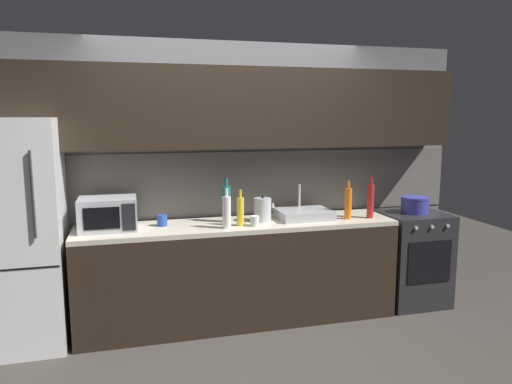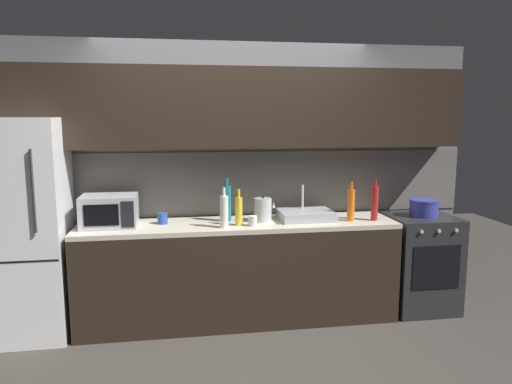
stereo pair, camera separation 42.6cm
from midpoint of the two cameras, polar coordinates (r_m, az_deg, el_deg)
ground_plane at (r=3.77m, az=3.29°, el=-20.16°), size 10.00×10.00×0.00m
back_wall at (r=4.48m, az=0.13°, el=5.33°), size 4.54×0.44×2.50m
counter_run at (r=4.40m, az=0.77°, el=-9.37°), size 2.80×0.60×0.90m
refrigerator at (r=4.34m, az=-23.06°, el=-4.05°), size 0.68×0.69×1.82m
oven_range at (r=4.99m, az=21.03°, el=-7.75°), size 0.60×0.62×0.90m
microwave at (r=4.22m, az=-14.11°, el=-2.21°), size 0.46×0.35×0.27m
sink_basin at (r=4.45m, az=8.62°, el=-2.71°), size 0.48×0.38×0.30m
kettle at (r=4.31m, az=3.66°, el=-2.12°), size 0.19×0.15×0.23m
wine_bottle_white at (r=4.06m, az=-0.79°, el=-2.29°), size 0.07×0.07×0.34m
wine_bottle_yellow at (r=4.15m, az=0.89°, el=-2.23°), size 0.06×0.06×0.31m
wine_bottle_teal at (r=4.30m, az=-0.62°, el=-1.32°), size 0.08×0.08×0.39m
wine_bottle_orange at (r=4.45m, az=13.80°, el=-1.48°), size 0.07×0.07×0.35m
wine_bottle_red at (r=4.52m, az=16.40°, el=-1.23°), size 0.06×0.06×0.38m
mug_blue at (r=4.26m, az=-8.13°, el=-3.12°), size 0.09×0.09×0.10m
mug_clear at (r=4.14m, az=2.56°, el=-3.44°), size 0.07×0.07×0.09m
cooking_pot at (r=4.88m, az=21.51°, el=-1.76°), size 0.26×0.26×0.16m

